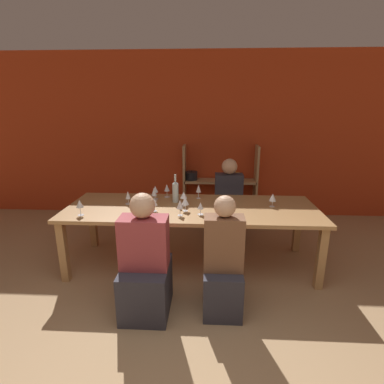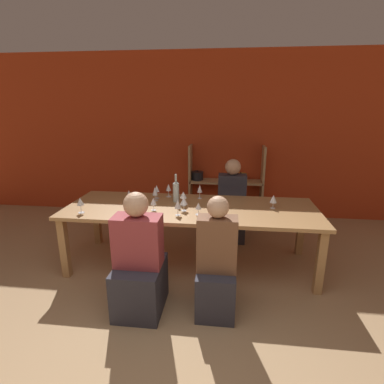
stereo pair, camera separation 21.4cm
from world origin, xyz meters
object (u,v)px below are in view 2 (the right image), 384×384
Objects in this scene: wine_glass_empty_c at (184,201)px; wine_glass_white_d at (80,202)px; wine_bottle_green at (176,191)px; person_near_b at (216,271)px; shelf_unit at (223,193)px; wine_glass_red_c at (155,192)px; wine_glass_red_b at (129,194)px; wine_glass_red_d at (200,189)px; wine_glass_empty_b at (198,206)px; cell_phone at (219,203)px; wine_glass_empty_a at (273,199)px; wine_glass_white_a at (168,188)px; person_near_a at (139,269)px; dining_table at (191,213)px; wine_glass_white_b at (183,195)px; wine_glass_white_c at (157,189)px; wine_glass_red_a at (153,202)px; wine_glass_empty_d at (178,204)px; person_far_a at (231,210)px.

wine_glass_empty_c is 0.92× the size of wine_glass_white_d.
person_near_b is (0.53, -1.00, -0.45)m from wine_bottle_green.
shelf_unit is 1.72m from wine_glass_red_c.
wine_glass_empty_c reaches higher than wine_glass_red_b.
wine_glass_red_d reaches higher than wine_glass_empty_c.
wine_glass_empty_c is at bearing 148.62° from wine_glass_empty_b.
cell_phone is (1.07, 0.09, -0.10)m from wine_glass_red_b.
wine_glass_empty_b is (-0.24, -1.88, 0.40)m from shelf_unit.
wine_glass_empty_a is 1.15m from person_near_b.
wine_glass_white_a is at bearing -118.34° from shelf_unit.
shelf_unit is 2.61m from person_near_a.
person_near_a is (-0.44, -1.21, -0.44)m from wine_glass_red_d.
wine_glass_white_d is (-1.51, -1.97, 0.43)m from shelf_unit.
wine_glass_empty_a reaches higher than dining_table.
dining_table is 18.77× the size of cell_phone.
wine_glass_red_b is at bearing -169.08° from wine_bottle_green.
wine_glass_red_c is at bearing 159.17° from wine_glass_white_b.
wine_glass_red_c is 0.56m from wine_glass_red_d.
person_near_a is (-0.72, -2.51, -0.01)m from shelf_unit.
wine_glass_empty_a is 1.14× the size of wine_glass_empty_b.
person_near_b is at bearing -54.17° from wine_glass_white_c.
wine_glass_red_b is at bearing -175.23° from cell_phone.
cell_phone is (0.31, 0.16, 0.07)m from dining_table.
dining_table is 18.49× the size of wine_glass_empty_a.
shelf_unit is at bearing 60.75° from wine_glass_red_c.
shelf_unit reaches higher than wine_glass_red_d.
wine_glass_white_a is at bearing 131.97° from dining_table.
wine_glass_empty_a is 1.01m from wine_glass_empty_c.
wine_glass_white_d is (-1.27, -0.09, 0.03)m from wine_glass_empty_b.
wine_glass_empty_c reaches higher than wine_glass_red_a.
shelf_unit reaches higher than wine_glass_red_b.
wine_glass_empty_b is 0.80× the size of wine_glass_white_c.
dining_table is 2.55× the size of person_near_b.
wine_bottle_green is at bearing 101.94° from wine_glass_empty_d.
wine_glass_empty_d reaches higher than wine_glass_red_a.
wine_glass_white_b is 0.99× the size of wine_glass_white_c.
wine_glass_red_c is at bearing -119.25° from shelf_unit.
wine_glass_empty_a is 0.90× the size of wine_glass_white_d.
wine_glass_red_d is at bearing 31.26° from wine_bottle_green.
person_far_a is (0.13, -0.81, 0.00)m from shelf_unit.
shelf_unit reaches higher than wine_glass_white_c.
wine_glass_red_c is 1.00× the size of wine_glass_white_d.
wine_bottle_green is at bearing 80.92° from person_near_a.
wine_glass_red_d is 1.27m from person_near_b.
wine_glass_empty_a reaches higher than wine_glass_red_a.
wine_glass_white_b is (-0.04, 0.18, 0.01)m from wine_glass_empty_c.
cell_phone is at bearing 26.92° from dining_table.
wine_bottle_green is 1.04m from person_far_a.
person_near_a is 1.00× the size of person_far_a.
wine_glass_empty_a is 0.91× the size of wine_glass_white_c.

